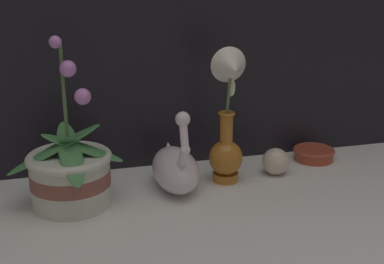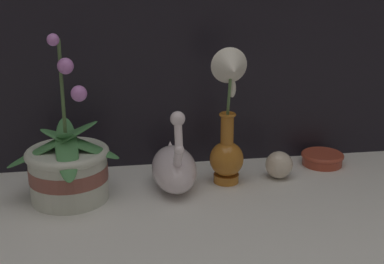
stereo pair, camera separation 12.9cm
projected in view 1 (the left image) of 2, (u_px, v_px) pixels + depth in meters
name	position (u px, v px, depth m)	size (l,w,h in m)	color
ground_plane	(220.00, 206.00, 1.21)	(2.80, 2.80, 0.00)	silver
orchid_potted_plant	(70.00, 172.00, 1.20)	(0.26, 0.24, 0.39)	beige
swan_figurine	(175.00, 167.00, 1.29)	(0.11, 0.22, 0.22)	white
blue_vase	(228.00, 127.00, 1.30)	(0.09, 0.11, 0.34)	#B26B23
glass_sphere	(276.00, 161.00, 1.38)	(0.07, 0.07, 0.07)	beige
amber_dish	(314.00, 153.00, 1.48)	(0.11, 0.11, 0.03)	#A8422D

